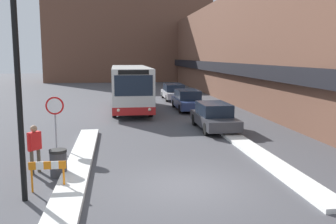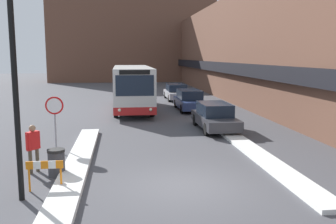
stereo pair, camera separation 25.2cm
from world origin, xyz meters
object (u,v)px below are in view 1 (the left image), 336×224
Objects in this scene: trash_bin at (58,163)px; parked_car_front at (214,116)px; pedestrian at (35,145)px; parked_car_middle at (188,100)px; construction_barricade at (48,170)px; parked_car_back at (174,92)px; street_lamp at (26,46)px; city_bus at (130,87)px; stop_sign at (55,112)px.

parked_car_front is at bearing 44.75° from trash_bin.
parked_car_middle is at bearing 8.64° from pedestrian.
parked_car_front is 4.93× the size of trash_bin.
parked_car_back is at bearing 72.20° from construction_barricade.
parked_car_back is at bearing 90.00° from parked_car_front.
parked_car_middle is at bearing 90.00° from parked_car_front.
street_lamp is (-7.75, -17.11, 3.57)m from parked_car_middle.
parked_car_middle reaches higher than parked_car_front.
construction_barricade is at bearing -114.42° from parked_car_middle.
parked_car_front is at bearing -90.00° from parked_car_back.
trash_bin reaches higher than construction_barricade.
parked_car_back is 25.41m from street_lamp.
city_bus is 18.16m from street_lamp.
construction_barricade is (-0.10, -1.41, 0.19)m from trash_bin.
street_lamp is (0.21, -5.54, 2.60)m from stop_sign.
trash_bin is (-3.07, -15.58, -1.28)m from city_bus.
city_bus is 4.54× the size of stop_sign.
parked_car_middle is at bearing 65.58° from construction_barricade.
pedestrian is (-0.27, -2.95, -0.70)m from stop_sign.
street_lamp reaches higher than parked_car_middle.
construction_barricade is at bearing -130.62° from parked_car_front.
parked_car_back is at bearing 66.60° from stop_sign.
stop_sign reaches higher than trash_bin.
pedestrian reaches higher than parked_car_middle.
city_bus is 4.45m from parked_car_middle.
street_lamp is at bearing -107.94° from parked_car_back.
stop_sign is 5.02m from construction_barricade.
construction_barricade is at bearing -120.54° from pedestrian.
street_lamp reaches higher than stop_sign.
street_lamp is 3.73m from construction_barricade.
construction_barricade is at bearing 67.11° from street_lamp.
city_bus is 12.65m from stop_sign.
stop_sign is (-3.66, -12.10, -0.04)m from city_bus.
parked_car_front is 1.97× the size of stop_sign.
pedestrian reaches higher than parked_car_back.
parked_car_middle is 1.01× the size of parked_car_back.
stop_sign is 3.74m from trash_bin.
stop_sign is 0.34× the size of street_lamp.
trash_bin is (0.86, -0.53, -0.55)m from pedestrian.
street_lamp is (-7.75, -9.37, 3.58)m from parked_car_front.
pedestrian reaches higher than construction_barricade.
city_bus reaches higher than parked_car_middle.
city_bus is at bearing -124.36° from parked_car_back.
city_bus is 11.36× the size of trash_bin.
parked_car_front is 0.96× the size of parked_car_middle.
city_bus is 15.58m from pedestrian.
stop_sign is at bearing -106.83° from city_bus.
construction_barricade is (-7.47, -16.46, -0.09)m from parked_car_middle.
parked_car_front reaches higher than parked_car_back.
street_lamp is 4.38m from trash_bin.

